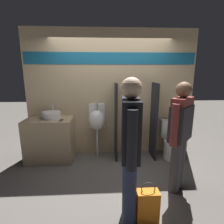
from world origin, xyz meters
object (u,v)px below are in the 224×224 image
Objects in this scene: cell_phone at (61,120)px; person_in_vest at (180,130)px; toilet at (172,143)px; shopping_bag at (147,207)px; urinal_far at (134,120)px; sink_basin at (51,115)px; urinal_near_counter at (97,120)px; person_with_lanyard at (130,147)px.

person_in_vest is (1.97, -0.97, 0.08)m from cell_phone.
shopping_bag is (-0.96, -1.68, -0.10)m from toilet.
cell_phone is at bearing -177.50° from toilet.
cell_phone is at bearing -170.76° from urinal_far.
toilet reaches higher than cell_phone.
cell_phone is (0.23, -0.17, -0.06)m from sink_basin.
urinal_near_counter is 1.70m from toilet.
urinal_far is at bearing 9.24° from cell_phone.
toilet reaches higher than shopping_bag.
cell_phone is at bearing 107.40° from person_in_vest.
person_in_vest is at bearing -51.07° from person_with_lanyard.
urinal_near_counter is (0.69, 0.24, -0.08)m from cell_phone.
person_in_vest is 1.15m from shopping_bag.
urinal_far is 1.29× the size of toilet.
cell_phone is 0.12× the size of urinal_far.
sink_basin is 2.47m from person_in_vest.
sink_basin is 0.94m from urinal_near_counter.
sink_basin is at bearing 106.25° from person_in_vest.
cell_phone is 0.12× the size of urinal_near_counter.
person_in_vest is at bearing -107.77° from toilet.
urinal_near_counter is 1.29× the size of toilet.
person_in_vest reaches higher than sink_basin.
person_with_lanyard is at bearing -53.43° from cell_phone.
person_with_lanyard is (-0.84, -0.55, -0.00)m from person_in_vest.
shopping_bag is (0.22, -0.05, -0.76)m from person_with_lanyard.
urinal_far reaches higher than toilet.
urinal_far is (1.50, 0.24, -0.08)m from cell_phone.
urinal_near_counter is (0.92, 0.07, -0.15)m from sink_basin.
person_in_vest reaches higher than shopping_bag.
shopping_bag is (1.58, -1.75, -0.74)m from sink_basin.
person_with_lanyard is 3.19× the size of shopping_bag.
shopping_bag is at bearing -47.78° from sink_basin.
person_in_vest reaches higher than cell_phone.
person_with_lanyard is (-0.37, -1.77, 0.16)m from urinal_far.
person_with_lanyard is (1.36, -1.69, 0.01)m from sink_basin.
toilet is at bearing -30.60° from person_with_lanyard.
cell_phone is 0.74m from urinal_near_counter.
urinal_near_counter is at bearing 109.91° from shopping_bag.
toilet is (2.31, 0.10, -0.58)m from cell_phone.
toilet is at bearing 60.29° from shopping_bag.
urinal_far is (1.73, 0.07, -0.15)m from sink_basin.
urinal_far is at bearing 85.33° from shopping_bag.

